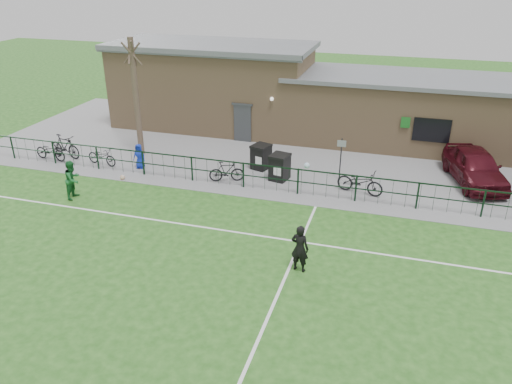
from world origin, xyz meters
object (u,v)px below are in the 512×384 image
(wheelie_bin_left, at_px, (261,157))
(bicycle_d, at_px, (227,171))
(bicycle_a, at_px, (50,151))
(outfield_player, at_px, (73,179))
(bare_tree, at_px, (136,98))
(bicycle_e, at_px, (360,182))
(spectator_child, at_px, (139,156))
(ball_ground, at_px, (122,177))
(sign_post, at_px, (341,159))
(bicycle_b, at_px, (65,146))
(bicycle_c, at_px, (102,156))
(wheelie_bin_right, at_px, (280,168))
(car_maroon, at_px, (475,166))

(wheelie_bin_left, height_order, bicycle_d, wheelie_bin_left)
(bicycle_a, distance_m, outfield_player, 5.19)
(bare_tree, xyz_separation_m, outfield_player, (-0.15, -5.60, -2.16))
(bicycle_e, distance_m, spectator_child, 10.68)
(bicycle_d, distance_m, ball_ground, 4.92)
(bare_tree, height_order, bicycle_e, bare_tree)
(sign_post, height_order, bicycle_b, sign_post)
(bare_tree, distance_m, bicycle_d, 6.45)
(bicycle_d, bearing_deg, outfield_player, 100.35)
(bicycle_c, relative_size, spectator_child, 1.40)
(wheelie_bin_left, height_order, outfield_player, outfield_player)
(bicycle_e, bearing_deg, bicycle_b, 102.71)
(bare_tree, xyz_separation_m, bicycle_c, (-1.11, -1.97, -2.53))
(bicycle_b, height_order, ball_ground, bicycle_b)
(bare_tree, bearing_deg, bicycle_a, -151.85)
(outfield_player, bearing_deg, bicycle_e, -73.58)
(outfield_player, bearing_deg, bicycle_c, 12.59)
(wheelie_bin_left, distance_m, wheelie_bin_right, 1.62)
(spectator_child, bearing_deg, bicycle_e, -4.75)
(wheelie_bin_right, xyz_separation_m, bicycle_a, (-11.84, -0.94, -0.09))
(bicycle_c, distance_m, bicycle_e, 12.70)
(bicycle_a, relative_size, outfield_player, 1.10)
(wheelie_bin_right, bearing_deg, spectator_child, -163.31)
(wheelie_bin_left, bearing_deg, outfield_player, -123.64)
(bicycle_b, height_order, bicycle_d, bicycle_b)
(bare_tree, height_order, ball_ground, bare_tree)
(bicycle_e, bearing_deg, spectator_child, 103.71)
(bare_tree, distance_m, outfield_player, 6.01)
(bicycle_d, distance_m, bicycle_e, 6.05)
(wheelie_bin_left, relative_size, bicycle_e, 0.55)
(wheelie_bin_right, bearing_deg, bicycle_c, -163.44)
(bicycle_c, relative_size, bicycle_d, 1.06)
(car_maroon, relative_size, bicycle_e, 2.24)
(wheelie_bin_left, distance_m, sign_post, 3.91)
(bicycle_b, relative_size, bicycle_d, 1.24)
(wheelie_bin_left, distance_m, spectator_child, 5.97)
(bicycle_a, height_order, spectator_child, spectator_child)
(wheelie_bin_left, height_order, bicycle_a, wheelie_bin_left)
(sign_post, relative_size, spectator_child, 1.62)
(bare_tree, distance_m, bicycle_e, 11.96)
(bare_tree, relative_size, car_maroon, 1.30)
(bicycle_a, distance_m, bicycle_c, 2.90)
(bicycle_a, xyz_separation_m, bicycle_e, (15.59, 0.48, 0.06))
(sign_post, distance_m, outfield_player, 11.90)
(bicycle_c, relative_size, bicycle_e, 0.83)
(sign_post, xyz_separation_m, car_maroon, (5.94, 1.39, -0.21))
(bicycle_d, bearing_deg, ball_ground, 83.21)
(wheelie_bin_right, height_order, car_maroon, car_maroon)
(bicycle_c, bearing_deg, bare_tree, -19.56)
(wheelie_bin_left, bearing_deg, bicycle_c, -149.13)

